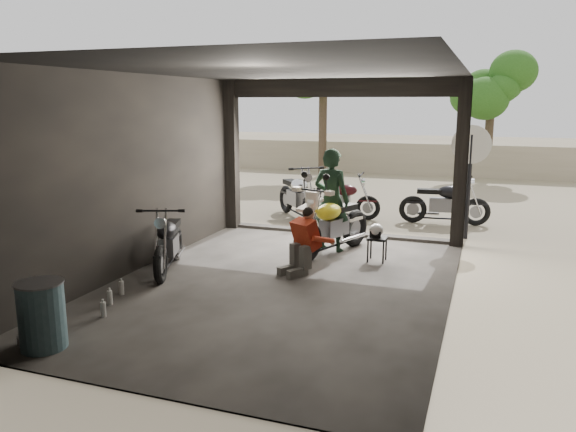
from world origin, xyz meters
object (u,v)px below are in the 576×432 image
Objects in this scene: outside_bike_a at (297,192)px; outside_bike_b at (341,196)px; rider at (331,200)px; helmet at (376,230)px; outside_bike_c at (445,199)px; main_bike at (333,220)px; mechanic at (301,243)px; sign_post at (470,163)px; stool at (377,241)px; oil_drum at (42,317)px; left_bike at (168,238)px.

outside_bike_a reaches higher than outside_bike_b.
rider reaches higher than helmet.
outside_bike_a is at bearing 92.97° from outside_bike_c.
main_bike reaches higher than mechanic.
main_bike is 3.19m from sign_post.
outside_bike_a is 3.96m from stool.
main_bike is at bearing 163.82° from stool.
rider reaches higher than oil_drum.
stool is (-0.84, -3.59, -0.22)m from outside_bike_c.
mechanic is at bearing -117.29° from helmet.
outside_bike_c is 1.66× the size of mechanic.
rider is (2.18, 2.13, 0.40)m from left_bike.
rider is at bearing 133.91° from main_bike.
sign_post is (4.25, 7.08, 1.15)m from oil_drum.
stool is at bearing -36.60° from helmet.
left_bike is 3.74× the size of stool.
outside_bike_b is at bearing 80.66° from oil_drum.
outside_bike_b is 2.07× the size of oil_drum.
sign_post is at bearing 71.80° from helmet.
main_bike is at bearing 146.58° from outside_bike_c.
outside_bike_b is at bearing 114.24° from stool.
left_bike is at bearing -137.61° from helmet.
outside_bike_b is at bearing 175.84° from sign_post.
oil_drum reaches higher than helmet.
outside_bike_a is 3.91m from helmet.
main_bike reaches higher than left_bike.
left_bike is at bearing 157.08° from outside_bike_b.
rider reaches higher than left_bike.
main_bike reaches higher than outside_bike_b.
mechanic is 1.34× the size of oil_drum.
left_bike is 6.60× the size of helmet.
mechanic is at bearing -132.66° from stool.
outside_bike_c is at bearing -90.47° from outside_bike_b.
outside_bike_a is at bearing 138.53° from mechanic.
rider is at bearing -174.37° from outside_bike_b.
outside_bike_c is 2.23× the size of oil_drum.
left_bike is at bearing -151.97° from stool.
oil_drum reaches higher than stool.
stool is at bearing 4.61° from main_bike.
outside_bike_c is (3.98, 5.26, 0.03)m from left_bike.
main_bike is 1.01× the size of rider.
left_bike is 6.60m from outside_bike_c.
outside_bike_a reaches higher than outside_bike_c.
sign_post reaches higher than stool.
outside_bike_c is (3.36, 0.54, -0.06)m from outside_bike_a.
oil_drum is (-3.71, -8.36, -0.20)m from outside_bike_c.
outside_bike_a is at bearing 87.37° from oil_drum.
left_bike is at bearing 55.70° from rider.
mechanic is 0.46× the size of sign_post.
rider reaches higher than outside_bike_b.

